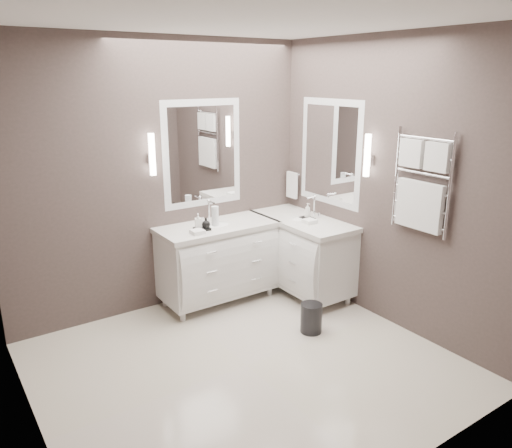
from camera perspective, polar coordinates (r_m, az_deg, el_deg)
floor at (r=4.34m, az=-1.11°, el=-15.90°), size 3.20×3.00×0.01m
ceiling at (r=3.67m, az=-1.37°, el=22.53°), size 3.20×3.00×0.01m
wall_back at (r=5.08m, az=-10.62°, el=5.27°), size 3.20×0.01×2.70m
wall_front at (r=2.72m, az=16.55°, el=-5.22°), size 3.20×0.01×2.70m
wall_left at (r=3.24m, az=-25.75°, el=-2.68°), size 0.01×3.00×2.70m
wall_right at (r=4.83m, az=14.96°, el=4.40°), size 0.01×3.00×2.70m
vanity_back at (r=5.27m, az=-4.39°, el=-3.87°), size 1.24×0.59×0.97m
vanity_right at (r=5.49m, az=5.26°, el=-3.03°), size 0.59×1.24×0.97m
mirror_back at (r=5.22m, az=-6.12°, el=8.00°), size 0.90×0.02×1.10m
mirror_right at (r=5.33m, az=8.46°, el=8.08°), size 0.02×0.90×1.10m
sconce_back at (r=4.91m, az=-11.78°, el=7.70°), size 0.06×0.06×0.40m
sconce_right at (r=4.87m, az=12.59°, el=7.57°), size 0.06×0.06×0.40m
towel_bar_corner at (r=5.79m, az=4.13°, el=4.53°), size 0.03×0.22×0.30m
towel_ladder at (r=4.53m, az=18.35°, el=3.89°), size 0.06×0.58×0.90m
waste_bin at (r=4.79m, az=6.33°, el=-10.62°), size 0.25×0.25×0.28m
amenity_tray_back at (r=4.99m, az=-6.18°, el=-0.55°), size 0.17×0.14×0.02m
amenity_tray_right at (r=5.34m, az=5.88°, el=0.64°), size 0.12×0.15×0.02m
water_bottle at (r=5.07m, az=-4.70°, el=0.88°), size 0.09×0.09×0.21m
soap_bottle_a at (r=4.97m, az=-6.63°, el=0.38°), size 0.09×0.09×0.14m
soap_bottle_b at (r=4.96m, az=-5.74°, el=0.14°), size 0.09×0.09×0.11m
soap_bottle_c at (r=5.32m, az=5.91°, el=1.55°), size 0.07×0.07×0.16m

